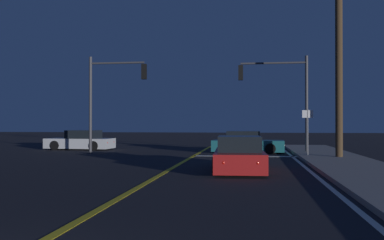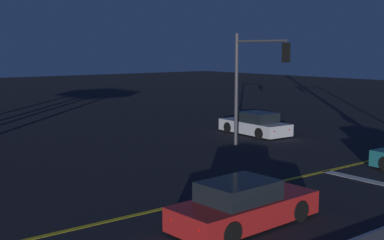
% 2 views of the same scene
% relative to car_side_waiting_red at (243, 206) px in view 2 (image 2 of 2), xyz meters
% --- Properties ---
extents(lane_line_center, '(0.20, 36.96, 0.01)m').
position_rel_car_side_waiting_red_xyz_m(lane_line_center, '(-2.72, -2.04, -0.58)').
color(lane_line_center, gold).
rests_on(lane_line_center, ground).
extents(car_side_waiting_red, '(2.09, 4.71, 1.34)m').
position_rel_car_side_waiting_red_xyz_m(car_side_waiting_red, '(0.00, 0.00, 0.00)').
color(car_side_waiting_red, maroon).
rests_on(car_side_waiting_red, ground).
extents(car_following_oncoming_silver, '(4.62, 2.13, 1.34)m').
position_rel_car_side_waiting_red_xyz_m(car_following_oncoming_silver, '(-11.21, 11.74, 0.00)').
color(car_following_oncoming_silver, '#B2B5BA').
rests_on(car_following_oncoming_silver, ground).
extents(traffic_signal_far_left, '(3.54, 0.28, 5.83)m').
position_rel_car_side_waiting_red_xyz_m(traffic_signal_far_left, '(-7.91, 8.23, 3.28)').
color(traffic_signal_far_left, '#38383D').
rests_on(traffic_signal_far_left, ground).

